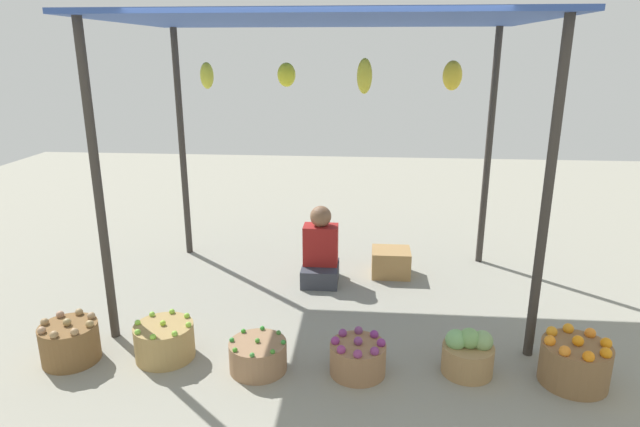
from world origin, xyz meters
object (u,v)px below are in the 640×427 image
(basket_limes, at_px, (165,341))
(wooden_crate_near_vendor, at_px, (391,262))
(vendor_person, at_px, (321,253))
(basket_purple_onions, at_px, (358,357))
(basket_potatoes, at_px, (70,342))
(basket_oranges, at_px, (575,362))
(basket_cabbages, at_px, (468,354))
(basket_green_chilies, at_px, (258,356))

(basket_limes, xyz_separation_m, wooden_crate_near_vendor, (1.77, 1.73, 0.00))
(vendor_person, xyz_separation_m, basket_limes, (-1.05, -1.51, -0.16))
(basket_limes, distance_m, basket_purple_onions, 1.46)
(basket_purple_onions, bearing_deg, basket_potatoes, -179.57)
(basket_potatoes, distance_m, basket_limes, 0.69)
(basket_oranges, bearing_deg, basket_limes, 178.47)
(basket_oranges, bearing_deg, basket_cabbages, 174.94)
(basket_limes, xyz_separation_m, basket_cabbages, (2.24, -0.02, 0.01))
(basket_green_chilies, distance_m, basket_cabbages, 1.51)
(basket_limes, bearing_deg, vendor_person, 55.17)
(vendor_person, distance_m, basket_purple_onions, 1.66)
(basket_limes, bearing_deg, basket_potatoes, -171.58)
(basket_green_chilies, bearing_deg, basket_limes, 171.91)
(basket_oranges, bearing_deg, basket_purple_onions, -179.75)
(basket_purple_onions, height_order, basket_cabbages, basket_cabbages)
(basket_cabbages, xyz_separation_m, wooden_crate_near_vendor, (-0.48, 1.75, -0.01))
(basket_limes, distance_m, wooden_crate_near_vendor, 2.47)
(basket_oranges, distance_m, wooden_crate_near_vendor, 2.17)
(basket_potatoes, distance_m, basket_cabbages, 2.93)
(basket_oranges, bearing_deg, basket_potatoes, -179.65)
(basket_limes, height_order, basket_cabbages, basket_cabbages)
(vendor_person, bearing_deg, basket_potatoes, -137.11)
(wooden_crate_near_vendor, bearing_deg, basket_green_chilies, -119.30)
(basket_green_chilies, height_order, basket_purple_onions, basket_purple_onions)
(basket_cabbages, bearing_deg, basket_purple_onions, -174.91)
(basket_green_chilies, distance_m, wooden_crate_near_vendor, 2.11)
(basket_purple_onions, distance_m, wooden_crate_near_vendor, 1.85)
(basket_green_chilies, relative_size, basket_purple_onions, 1.04)
(vendor_person, height_order, basket_cabbages, vendor_person)
(basket_purple_onions, relative_size, wooden_crate_near_vendor, 1.03)
(basket_cabbages, relative_size, basket_oranges, 0.79)
(wooden_crate_near_vendor, bearing_deg, vendor_person, -162.90)
(basket_potatoes, bearing_deg, basket_cabbages, 1.68)
(basket_cabbages, bearing_deg, basket_potatoes, -178.32)
(vendor_person, bearing_deg, basket_cabbages, -52.14)
(basket_potatoes, xyz_separation_m, basket_limes, (0.69, 0.10, -0.02))
(basket_potatoes, distance_m, basket_oranges, 3.65)
(vendor_person, bearing_deg, wooden_crate_near_vendor, 17.10)
(basket_green_chilies, distance_m, basket_oranges, 2.23)
(wooden_crate_near_vendor, bearing_deg, basket_limes, -135.52)
(basket_potatoes, height_order, basket_green_chilies, basket_potatoes)
(basket_limes, relative_size, basket_cabbages, 1.21)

